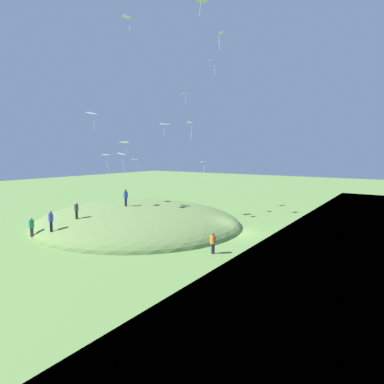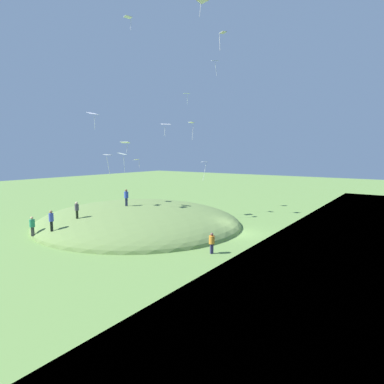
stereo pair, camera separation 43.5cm
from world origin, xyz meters
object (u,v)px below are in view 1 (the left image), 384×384
object	(u,v)px
person_watching_kites	(31,225)
kite_8	(202,0)
kite_5	(204,164)
person_near_shore	(76,208)
kite_11	(127,17)
kite_7	(92,114)
person_on_hilltop	(51,218)
kite_4	(214,62)
kite_6	(165,125)
kite_9	(125,143)
kite_0	(121,155)
kite_3	(222,34)
kite_12	(135,160)
kite_1	(191,124)
person_with_child	(126,196)
kite_2	(185,94)
kite_10	(107,157)
person_walking_path	(213,241)

from	to	relation	value
person_watching_kites	kite_8	size ratio (longest dim) A/B	1.12
kite_5	kite_8	bearing A→B (deg)	120.00
person_near_shore	kite_11	distance (m)	21.64
kite_7	kite_11	bearing A→B (deg)	-81.76
person_watching_kites	person_on_hilltop	size ratio (longest dim) A/B	0.97
person_on_hilltop	kite_4	size ratio (longest dim) A/B	0.94
kite_6	kite_7	distance (m)	8.83
person_near_shore	person_watching_kites	world-z (taller)	person_near_shore
kite_8	kite_9	world-z (taller)	kite_8
person_watching_kites	kite_8	world-z (taller)	kite_8
person_near_shore	kite_0	xyz separation A→B (m)	(1.70, -7.29, 4.88)
kite_3	kite_12	size ratio (longest dim) A/B	1.66
kite_8	kite_12	bearing A→B (deg)	-17.95
person_watching_kites	kite_1	distance (m)	20.79
kite_5	kite_11	world-z (taller)	kite_11
kite_0	kite_12	distance (m)	6.36
person_watching_kites	kite_0	distance (m)	12.04
person_near_shore	kite_12	size ratio (longest dim) A/B	1.46
kite_11	kite_12	size ratio (longest dim) A/B	1.29
person_near_shore	kite_4	distance (m)	24.52
person_near_shore	kite_1	xyz separation A→B (m)	(-2.70, -14.60, 8.55)
person_with_child	person_near_shore	world-z (taller)	person_with_child
person_near_shore	kite_1	bearing A→B (deg)	165.15
kite_7	kite_6	bearing A→B (deg)	-103.53
kite_11	kite_2	bearing A→B (deg)	-98.40
person_near_shore	kite_10	xyz separation A→B (m)	(0.43, -4.16, 4.69)
kite_1	kite_3	size ratio (longest dim) A/B	1.25
kite_2	kite_12	size ratio (longest dim) A/B	1.34
kite_1	kite_5	size ratio (longest dim) A/B	1.03
kite_8	kite_3	bearing A→B (deg)	-108.75
person_walking_path	kite_5	xyz separation A→B (m)	(7.57, -10.61, 5.41)
person_walking_path	kite_8	xyz separation A→B (m)	(4.76, -5.75, 20.62)
person_watching_kites	kite_12	bearing A→B (deg)	64.27
kite_2	kite_10	world-z (taller)	kite_2
kite_12	kite_7	bearing A→B (deg)	112.67
kite_0	kite_12	world-z (taller)	kite_0
kite_2	kite_11	bearing A→B (deg)	81.60
kite_9	kite_11	distance (m)	14.16
person_walking_path	person_watching_kites	xyz separation A→B (m)	(15.19, 5.80, 0.38)
kite_0	kite_9	world-z (taller)	kite_9
kite_6	kite_10	bearing A→B (deg)	76.29
person_on_hilltop	kite_3	bearing A→B (deg)	7.28
person_walking_path	kite_2	size ratio (longest dim) A/B	1.14
kite_3	kite_12	xyz separation A→B (m)	(13.93, -1.86, -12.42)
person_with_child	kite_9	bearing A→B (deg)	-85.10
person_with_child	kite_11	xyz separation A→B (m)	(2.54, -3.31, 19.15)
person_on_hilltop	kite_10	world-z (taller)	kite_10
kite_5	kite_12	distance (m)	10.33
kite_6	kite_9	bearing A→B (deg)	82.34
kite_6	kite_9	xyz separation A→B (m)	(0.76, 5.66, -2.22)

